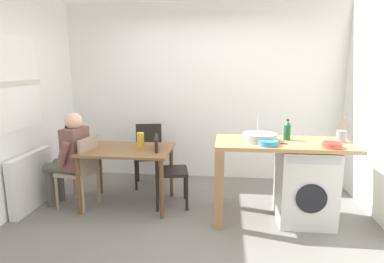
{
  "coord_description": "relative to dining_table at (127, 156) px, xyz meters",
  "views": [
    {
      "loc": [
        0.37,
        -3.22,
        1.73
      ],
      "look_at": [
        -0.03,
        0.45,
        0.99
      ],
      "focal_mm": 29.85,
      "sensor_mm": 36.0,
      "label": 1
    }
  ],
  "objects": [
    {
      "name": "ground_plane",
      "position": [
        0.85,
        -0.51,
        -0.64
      ],
      "size": [
        5.46,
        5.46,
        0.0
      ],
      "primitive_type": "plane",
      "color": "slate"
    },
    {
      "name": "scissors",
      "position": [
        1.81,
        -0.29,
        0.28
      ],
      "size": [
        0.15,
        0.06,
        0.01
      ],
      "color": "#B2B2B7",
      "rests_on": "kitchen_counter"
    },
    {
      "name": "sink_basin",
      "position": [
        1.6,
        -0.19,
        0.32
      ],
      "size": [
        0.38,
        0.38,
        0.09
      ],
      "primitive_type": "cylinder",
      "color": "#9EA0A5",
      "rests_on": "kitchen_counter"
    },
    {
      "name": "colander",
      "position": [
        2.31,
        -0.41,
        0.31
      ],
      "size": [
        0.2,
        0.2,
        0.06
      ],
      "color": "#D84C38",
      "rests_on": "kitchen_counter"
    },
    {
      "name": "utensil_crock",
      "position": [
        2.49,
        -0.14,
        0.35
      ],
      "size": [
        0.11,
        0.11,
        0.3
      ],
      "color": "gray",
      "rests_on": "kitchen_counter"
    },
    {
      "name": "vase",
      "position": [
        0.15,
        0.1,
        0.19
      ],
      "size": [
        0.09,
        0.09,
        0.18
      ],
      "primitive_type": "cylinder",
      "color": "gold",
      "rests_on": "dining_table"
    },
    {
      "name": "washing_machine",
      "position": [
        2.12,
        -0.19,
        -0.21
      ],
      "size": [
        0.6,
        0.61,
        0.86
      ],
      "color": "silver",
      "rests_on": "ground_plane"
    },
    {
      "name": "tap",
      "position": [
        1.6,
        -0.01,
        0.42
      ],
      "size": [
        0.02,
        0.02,
        0.28
      ],
      "primitive_type": "cylinder",
      "color": "#B2B2B7",
      "rests_on": "kitchen_counter"
    },
    {
      "name": "chair_spare_by_wall",
      "position": [
        0.09,
        0.77,
        -0.14
      ],
      "size": [
        0.47,
        0.47,
        0.9
      ],
      "rotation": [
        0.0,
        0.0,
        3.34
      ],
      "color": "black",
      "rests_on": "ground_plane"
    },
    {
      "name": "bottle_tall_green",
      "position": [
        1.91,
        -0.1,
        0.39
      ],
      "size": [
        0.08,
        0.08,
        0.24
      ],
      "color": "#19592D",
      "rests_on": "kitchen_counter"
    },
    {
      "name": "kitchen_counter",
      "position": [
        1.65,
        -0.19,
        0.12
      ],
      "size": [
        1.5,
        0.68,
        0.92
      ],
      "color": "tan",
      "rests_on": "ground_plane"
    },
    {
      "name": "dining_table",
      "position": [
        0.0,
        0.0,
        0.0
      ],
      "size": [
        1.1,
        0.76,
        0.74
      ],
      "color": "brown",
      "rests_on": "ground_plane"
    },
    {
      "name": "wall_back",
      "position": [
        0.85,
        1.24,
        0.71
      ],
      "size": [
        4.6,
        0.1,
        2.7
      ],
      "primitive_type": "cube",
      "color": "white",
      "rests_on": "ground_plane"
    },
    {
      "name": "radiator",
      "position": [
        -1.17,
        -0.21,
        -0.29
      ],
      "size": [
        0.1,
        0.8,
        0.7
      ],
      "primitive_type": "cube",
      "color": "white",
      "rests_on": "ground_plane"
    },
    {
      "name": "mixing_bowl",
      "position": [
        1.66,
        -0.39,
        0.31
      ],
      "size": [
        0.2,
        0.2,
        0.06
      ],
      "color": "teal",
      "rests_on": "kitchen_counter"
    },
    {
      "name": "chair_person_seat",
      "position": [
        -0.55,
        -0.11,
        -0.14
      ],
      "size": [
        0.46,
        0.46,
        0.9
      ],
      "rotation": [
        0.0,
        0.0,
        1.41
      ],
      "color": "gray",
      "rests_on": "ground_plane"
    },
    {
      "name": "seated_person",
      "position": [
        -0.71,
        -0.09,
        0.03
      ],
      "size": [
        0.53,
        0.53,
        1.2
      ],
      "rotation": [
        0.0,
        0.0,
        1.41
      ],
      "color": "#595651",
      "rests_on": "ground_plane"
    },
    {
      "name": "chair_opposite",
      "position": [
        0.48,
        0.04,
        -0.14
      ],
      "size": [
        0.47,
        0.47,
        0.9
      ],
      "rotation": [
        0.0,
        0.0,
        -1.37
      ],
      "color": "black",
      "rests_on": "ground_plane"
    }
  ]
}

